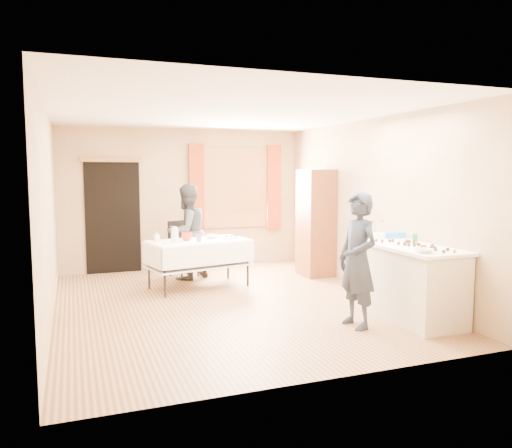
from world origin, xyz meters
name	(u,v)px	position (x,y,z in m)	size (l,w,h in m)	color
floor	(228,304)	(0.00, 0.00, -0.01)	(4.50, 5.50, 0.02)	#9E7047
ceiling	(227,111)	(0.00, 0.00, 2.61)	(4.50, 5.50, 0.02)	white
wall_back	(184,199)	(0.00, 2.76, 1.30)	(4.50, 0.02, 2.60)	tan
wall_front	(324,233)	(0.00, -2.76, 1.30)	(4.50, 0.02, 2.60)	tan
wall_left	(47,214)	(-2.26, 0.00, 1.30)	(0.02, 5.50, 2.60)	tan
wall_right	(370,206)	(2.26, 0.00, 1.30)	(0.02, 5.50, 2.60)	tan
window_frame	(236,188)	(1.00, 2.72, 1.50)	(1.32, 0.06, 1.52)	olive
window_pane	(236,188)	(1.00, 2.71, 1.50)	(1.20, 0.02, 1.40)	white
curtain_left	(197,188)	(0.22, 2.67, 1.50)	(0.28, 0.06, 1.65)	#A73B19
curtain_right	(274,187)	(1.78, 2.67, 1.50)	(0.28, 0.06, 1.65)	#A73B19
doorway	(113,217)	(-1.30, 2.73, 1.00)	(0.95, 0.04, 2.00)	black
door_lintel	(111,160)	(-1.30, 2.70, 2.02)	(1.05, 0.06, 0.08)	olive
cabinet	(316,223)	(1.99, 1.26, 0.92)	(0.50, 0.60, 1.85)	brown
counter	(409,282)	(1.89, -1.46, 0.45)	(0.71, 1.50, 0.91)	beige
party_table	(199,259)	(-0.15, 1.06, 0.45)	(1.69, 1.11, 0.75)	black
chair	(183,260)	(-0.20, 1.98, 0.29)	(0.52, 0.52, 0.96)	black
girl	(358,260)	(1.11, -1.53, 0.79)	(0.44, 0.62, 1.58)	#1E2638
woman	(187,232)	(-0.18, 1.74, 0.80)	(0.97, 0.90, 1.60)	black
soda_can	(415,239)	(2.05, -1.35, 0.97)	(0.07, 0.07, 0.12)	#1B9B5F
mixing_bowl	(424,251)	(1.69, -1.96, 0.93)	(0.21, 0.21, 0.05)	white
foam_block	(379,236)	(1.87, -0.81, 0.95)	(0.15, 0.10, 0.08)	white
blue_basket	(393,235)	(2.13, -0.77, 0.95)	(0.30, 0.20, 0.08)	#2F85E7
pitcher	(175,236)	(-0.56, 0.87, 0.86)	(0.11, 0.11, 0.22)	silver
cup_red	(187,236)	(-0.33, 1.06, 0.82)	(0.20, 0.20, 0.13)	red
cup_rainbow	(199,238)	(-0.18, 0.88, 0.80)	(0.13, 0.13, 0.10)	red
small_bowl	(212,236)	(0.11, 1.20, 0.78)	(0.25, 0.25, 0.06)	white
pastry_tray	(231,238)	(0.38, 1.07, 0.76)	(0.28, 0.20, 0.02)	white
bottle	(157,236)	(-0.78, 1.13, 0.83)	(0.09, 0.09, 0.16)	white
cake_balls	(416,245)	(1.88, -1.59, 0.93)	(0.45, 1.11, 0.04)	#3F2314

